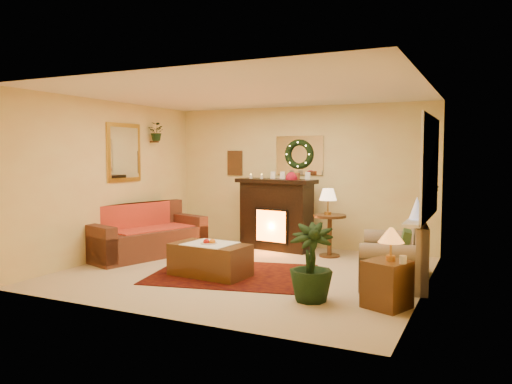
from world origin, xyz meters
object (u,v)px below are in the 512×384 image
at_px(end_table_square, 387,284).
at_px(coffee_table, 210,261).
at_px(sofa, 146,231).
at_px(fireplace, 276,219).
at_px(side_table_round, 330,237).
at_px(loveseat, 393,251).

xyz_separation_m(end_table_square, coffee_table, (-2.54, 0.41, -0.06)).
bearing_deg(end_table_square, sofa, 164.66).
height_order(fireplace, side_table_round, fireplace).
bearing_deg(loveseat, fireplace, 138.26).
bearing_deg(fireplace, coffee_table, -83.08).
distance_m(fireplace, side_table_round, 1.11).
relative_size(fireplace, end_table_square, 2.47).
bearing_deg(fireplace, sofa, -131.50).
relative_size(loveseat, side_table_round, 2.01).
bearing_deg(coffee_table, loveseat, 23.82).
height_order(sofa, fireplace, fireplace).
distance_m(sofa, end_table_square, 4.41).
distance_m(fireplace, coffee_table, 2.26).
relative_size(side_table_round, coffee_table, 0.65).
height_order(side_table_round, coffee_table, side_table_round).
bearing_deg(loveseat, side_table_round, 125.78).
bearing_deg(fireplace, side_table_round, -2.68).
height_order(fireplace, coffee_table, fireplace).
relative_size(end_table_square, coffee_table, 0.49).
bearing_deg(side_table_round, loveseat, -44.14).
xyz_separation_m(sofa, side_table_round, (2.84, 1.27, -0.10)).
relative_size(sofa, end_table_square, 3.81).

